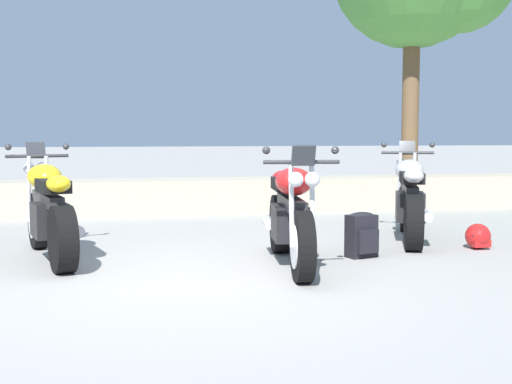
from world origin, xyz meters
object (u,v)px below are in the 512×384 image
motorcycle_silver_far_right (410,200)px  motorcycle_red_centre (291,216)px  motorcycle_yellow_near_left (49,212)px  rider_backpack (362,234)px  rider_helmet (478,236)px

motorcycle_silver_far_right → motorcycle_red_centre: bearing=-145.6°
motorcycle_silver_far_right → motorcycle_yellow_near_left: bearing=-174.6°
rider_backpack → rider_helmet: 1.47m
motorcycle_silver_far_right → rider_backpack: bearing=-135.7°
motorcycle_red_centre → motorcycle_yellow_near_left: bearing=160.1°
motorcycle_yellow_near_left → rider_backpack: size_ratio=4.32×
motorcycle_red_centre → rider_helmet: size_ratio=7.38×
motorcycle_yellow_near_left → motorcycle_red_centre: 2.46m
rider_backpack → rider_helmet: size_ratio=1.68×
motorcycle_red_centre → rider_helmet: bearing=12.5°
motorcycle_yellow_near_left → rider_helmet: bearing=-4.1°
motorcycle_silver_far_right → rider_backpack: (-0.96, -0.94, -0.24)m
motorcycle_silver_far_right → rider_helmet: motorcycle_silver_far_right is taller
motorcycle_red_centre → rider_backpack: 0.91m
motorcycle_yellow_near_left → rider_backpack: motorcycle_yellow_near_left is taller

